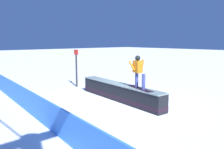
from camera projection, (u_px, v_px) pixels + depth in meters
ground_plane at (119, 100)px, 10.84m from camera, size 120.00×120.00×0.00m
grind_box at (119, 93)px, 10.79m from camera, size 5.37×1.06×0.79m
snowboarder at (138, 71)px, 9.66m from camera, size 1.58×0.69×1.37m
safety_fence at (37, 107)px, 8.16m from camera, size 12.76×1.11×0.90m
trail_marker at (76, 67)px, 13.83m from camera, size 0.40×0.10×2.23m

